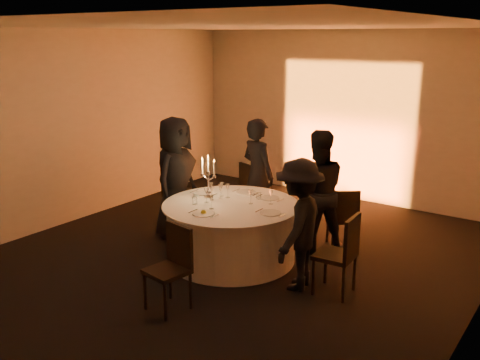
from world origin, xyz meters
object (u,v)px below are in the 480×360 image
Objects in this scene: guest_back_left at (258,175)px; guest_back_right at (317,191)px; chair_back_right at (344,216)px; banquet_table at (231,232)px; candelabra at (208,183)px; chair_left at (173,187)px; chair_front at (172,263)px; chair_back_left at (254,190)px; guest_right at (299,225)px; chair_right at (342,251)px; guest_left at (176,178)px; coffee_cup at (196,195)px.

guest_back_right is at bearing -176.07° from guest_back_left.
guest_back_left reaches higher than chair_back_right.
candelabra reaches higher than banquet_table.
chair_left is 1.03× the size of chair_front.
chair_back_left is 0.57× the size of guest_back_left.
guest_back_right is 1.19m from guest_right.
chair_right is at bearing 90.25° from guest_back_right.
guest_left is at bearing 77.70° from chair_back_left.
chair_right is 0.56× the size of guest_back_left.
coffee_cup is 0.18× the size of candelabra.
banquet_table is at bearing 131.18° from chair_back_left.
chair_front is at bearing -46.66° from guest_right.
chair_left is (-1.71, 0.76, 0.15)m from banquet_table.
chair_left is 0.82m from guest_left.
banquet_table is 1.87× the size of chair_right.
guest_left reaches higher than candelabra.
chair_left reaches higher than coffee_cup.
chair_back_right is at bearing 81.72° from chair_front.
banquet_table is 16.36× the size of coffee_cup.
chair_right is 1.91m from chair_front.
chair_front is 1.62m from coffee_cup.
banquet_table is 0.70m from coffee_cup.
coffee_cup is at bearing -3.67° from guest_back_right.
guest_right is (2.83, -0.97, 0.24)m from chair_left.
candelabra is at bearing 30.83° from coffee_cup.
chair_back_right is 0.54m from guest_back_right.
chair_front is 1.51m from guest_right.
coffee_cup is (-0.56, -0.04, 0.42)m from banquet_table.
chair_left reaches higher than banquet_table.
guest_right reaches higher than chair_back_left.
guest_back_left is at bearing 87.53° from candelabra.
guest_right is at bearing 54.01° from chair_back_right.
chair_right is at bearing 74.89° from chair_back_right.
chair_back_left is 1.02× the size of chair_right.
guest_back_right reaches higher than chair_left.
chair_back_right reaches higher than banquet_table.
guest_left is at bearing -100.78° from chair_right.
guest_left is (-2.23, -0.95, 0.41)m from chair_back_right.
chair_front reaches higher than coffee_cup.
chair_right is 8.73× the size of coffee_cup.
chair_left is 2.50m from guest_back_right.
banquet_table is 1.20m from guest_right.
banquet_table is at bearing -6.66° from candelabra.
chair_right is at bearing -3.38° from banquet_table.
guest_back_right is (0.77, 0.92, 0.46)m from banquet_table.
guest_back_left is at bearing -98.57° from chair_left.
chair_right is 0.62× the size of guest_right.
chair_left is at bearing 34.34° from guest_back_left.
candelabra is at bearing 114.51° from chair_back_left.
candelabra reaches higher than coffee_cup.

